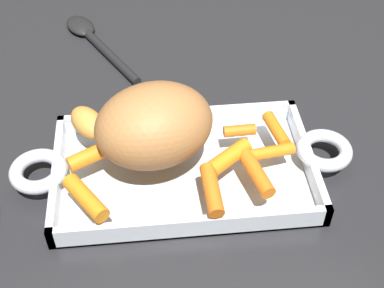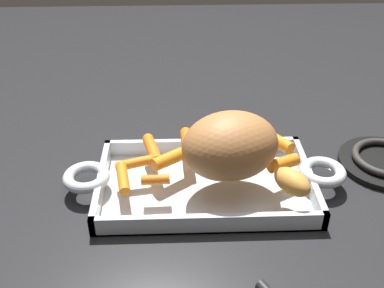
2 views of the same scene
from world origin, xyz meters
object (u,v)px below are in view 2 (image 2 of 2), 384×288
Objects in this scene: pork_roast at (230,146)px; baby_carrot_center_left at (123,178)px; roasting_dish at (205,183)px; baby_carrot_southeast at (155,180)px; baby_carrot_center_right at (275,140)px; baby_carrot_short at (283,162)px; baby_carrot_southwest at (136,163)px; baby_carrot_northeast at (170,158)px; baby_carrot_long at (152,149)px; potato_corner at (292,182)px; baby_carrot_northwest at (187,141)px.

pork_roast reaches higher than baby_carrot_center_left.
baby_carrot_center_left is at bearing 7.08° from pork_roast.
baby_carrot_southeast reaches higher than roasting_dish.
baby_carrot_center_right is at bearing -151.11° from roasting_dish.
baby_carrot_short reaches higher than baby_carrot_southeast.
pork_roast is at bearing 168.86° from roasting_dish.
baby_carrot_short reaches higher than baby_carrot_southwest.
roasting_dish is 7.17× the size of baby_carrot_northeast.
baby_carrot_long is 1.38× the size of baby_carrot_short.
baby_carrot_northeast is 0.89× the size of baby_carrot_center_right.
roasting_dish is 7.08× the size of potato_corner.
baby_carrot_southeast is (0.11, 0.02, -0.04)m from pork_roast.
baby_carrot_short is 0.23m from baby_carrot_southwest.
potato_corner is at bearing 172.97° from baby_carrot_southeast.
pork_roast is 0.12m from baby_carrot_center_right.
baby_carrot_northeast is (0.09, -0.03, -0.04)m from pork_roast.
baby_carrot_center_left is 0.14m from baby_carrot_northwest.
baby_carrot_center_left is at bearing 61.09° from baby_carrot_long.
baby_carrot_center_left reaches higher than roasting_dish.
baby_carrot_center_left is at bearing -5.16° from baby_carrot_southeast.
baby_carrot_center_left is (0.05, -0.00, 0.00)m from baby_carrot_southeast.
baby_carrot_short is 0.82× the size of baby_carrot_northeast.
baby_carrot_southeast is (-0.01, 0.08, -0.00)m from baby_carrot_long.
roasting_dish is 0.11m from baby_carrot_southwest.
pork_roast is at bearing 40.81° from baby_carrot_center_right.
baby_carrot_short is at bearing 174.89° from baby_carrot_northeast.
baby_carrot_northeast and baby_carrot_center_right have the same top height.
pork_roast is 0.10m from baby_carrot_northeast.
roasting_dish is at bearing -157.78° from baby_carrot_southeast.
potato_corner reaches higher than baby_carrot_short.
pork_roast is 0.10m from potato_corner.
baby_carrot_northeast is at bearing 135.62° from baby_carrot_long.
baby_carrot_long is 1.02× the size of baby_carrot_northwest.
baby_carrot_southeast is at bearing 22.22° from roasting_dish.
baby_carrot_short is at bearing -178.77° from roasting_dish.
pork_roast is 2.40× the size of baby_carrot_center_left.
baby_carrot_long is 1.13× the size of baby_carrot_northeast.
baby_carrot_center_right is 0.15m from baby_carrot_northwest.
roasting_dish is at bearing 150.89° from baby_carrot_long.
baby_carrot_center_left is at bearing 12.15° from roasting_dish.
baby_carrot_center_right is (-0.12, -0.07, 0.04)m from roasting_dish.
baby_carrot_northwest is at bearing -0.69° from baby_carrot_center_right.
baby_carrot_center_left is at bearing 67.18° from baby_carrot_southwest.
baby_carrot_northeast reaches higher than baby_carrot_southwest.
roasting_dish is 0.14m from potato_corner.
baby_carrot_long reaches higher than baby_carrot_southeast.
baby_carrot_southeast is at bearing 63.51° from baby_carrot_northwest.
roasting_dish is 6.50× the size of baby_carrot_northwest.
roasting_dish is at bearing 28.89° from baby_carrot_center_right.
potato_corner reaches higher than baby_carrot_northeast.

